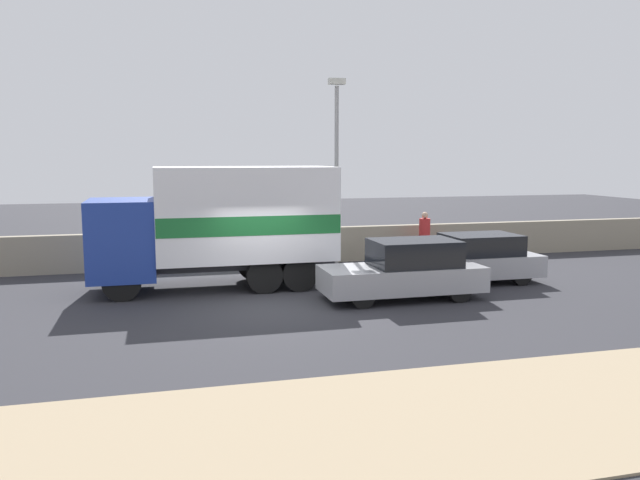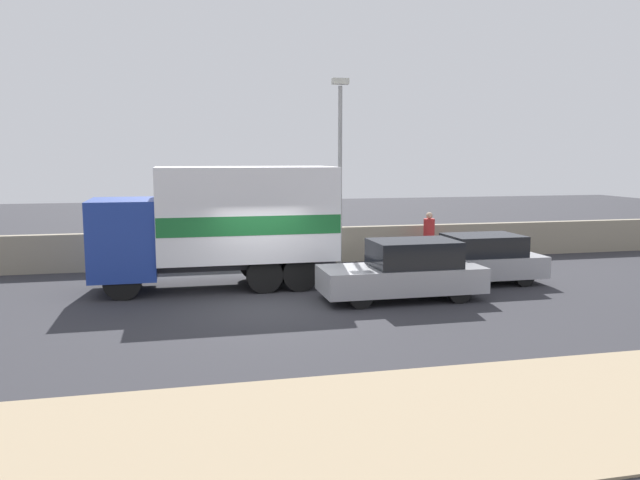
% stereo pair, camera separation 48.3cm
% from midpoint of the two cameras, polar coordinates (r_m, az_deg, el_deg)
% --- Properties ---
extents(ground_plane, '(80.00, 80.00, 0.00)m').
position_cam_midpoint_polar(ground_plane, '(16.07, -3.81, -6.14)').
color(ground_plane, '#2D2D33').
extents(dirt_shoulder_foreground, '(60.00, 4.15, 0.04)m').
position_cam_midpoint_polar(dirt_shoulder_foreground, '(9.19, 4.03, -16.77)').
color(dirt_shoulder_foreground, '#9E896B').
rests_on(dirt_shoulder_foreground, ground_plane).
extents(stone_wall_backdrop, '(60.00, 0.35, 1.28)m').
position_cam_midpoint_polar(stone_wall_backdrop, '(22.14, -6.49, -0.69)').
color(stone_wall_backdrop, gray).
rests_on(stone_wall_backdrop, ground_plane).
extents(street_lamp, '(0.56, 0.28, 6.46)m').
position_cam_midpoint_polar(street_lamp, '(21.66, 2.49, 7.48)').
color(street_lamp, gray).
rests_on(street_lamp, ground_plane).
extents(box_truck, '(6.91, 2.55, 3.53)m').
position_cam_midpoint_polar(box_truck, '(18.31, -7.97, 1.69)').
color(box_truck, navy).
rests_on(box_truck, ground_plane).
extents(car_hatchback, '(4.35, 1.73, 1.60)m').
position_cam_midpoint_polar(car_hatchback, '(16.92, 8.59, -2.81)').
color(car_hatchback, '#9E9EA3').
rests_on(car_hatchback, ground_plane).
extents(car_sedan_second, '(4.21, 1.74, 1.48)m').
position_cam_midpoint_polar(car_sedan_second, '(19.48, 14.74, -1.77)').
color(car_sedan_second, '#9E9EA3').
rests_on(car_sedan_second, ground_plane).
extents(pedestrian, '(0.40, 0.40, 1.84)m').
position_cam_midpoint_polar(pedestrian, '(22.93, 10.52, 0.31)').
color(pedestrian, '#473828').
rests_on(pedestrian, ground_plane).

